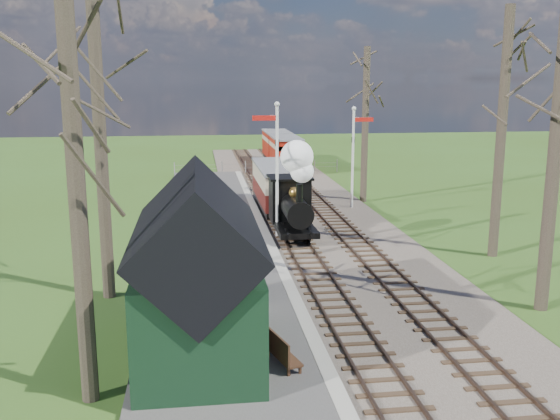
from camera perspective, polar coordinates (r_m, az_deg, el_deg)
The scene contains 18 objects.
distant_hills at distance 79.64m, azimuth -3.19°, elevation -5.18°, with size 114.40×48.00×22.02m.
ballast_bed at distance 34.73m, azimuth 1.75°, elevation 0.04°, with size 8.00×60.00×0.10m, color brown.
track_near at distance 34.54m, azimuth -0.37°, elevation 0.06°, with size 1.60×60.00×0.15m.
track_far at distance 34.95m, azimuth 3.86°, elevation 0.18°, with size 1.60×60.00×0.15m.
platform at distance 26.52m, azimuth -5.73°, elevation -3.67°, with size 5.00×44.00×0.20m, color #474442.
coping_strip at distance 26.68m, azimuth -0.78°, elevation -3.50°, with size 0.40×44.00×0.21m, color #B2AD9E.
station_shed at distance 16.30m, azimuth -7.50°, elevation -5.80°, with size 3.25×6.30×4.78m.
semaphore_near at distance 27.98m, azimuth -0.41°, elevation 4.58°, with size 1.22×0.24×6.22m.
semaphore_far at distance 34.84m, azimuth 6.81°, elevation 5.50°, with size 1.22×0.24×5.72m.
bare_trees at distance 22.43m, azimuth 6.86°, elevation 6.74°, with size 15.51×22.39×12.00m.
fence_line at distance 48.21m, azimuth -2.11°, elevation 3.99°, with size 12.60×0.08×1.00m.
locomotive at distance 27.92m, azimuth 1.25°, elevation 1.34°, with size 1.80×4.20×4.49m.
coach at distance 33.93m, azimuth -0.30°, elevation 2.29°, with size 2.10×7.19×2.21m.
red_carriage_a at distance 48.80m, azimuth 0.53°, elevation 5.26°, with size 2.12×5.24×2.23m.
red_carriage_b at distance 54.22m, azimuth -0.29°, elevation 5.93°, with size 2.12×5.24×2.23m.
sign_board at distance 19.30m, azimuth -1.63°, elevation -7.47°, with size 0.17×0.81×1.19m.
bench at distance 15.86m, azimuth 0.02°, elevation -12.74°, with size 0.80×1.49×0.82m.
person at distance 15.60m, azimuth -2.73°, elevation -12.20°, with size 0.46×0.30×1.26m, color black.
Camera 1 is at (-4.22, -11.54, 7.20)m, focal length 40.00 mm.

